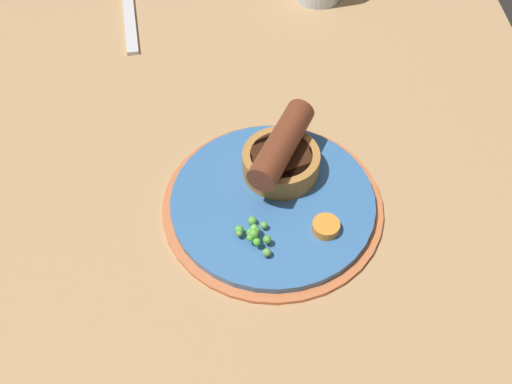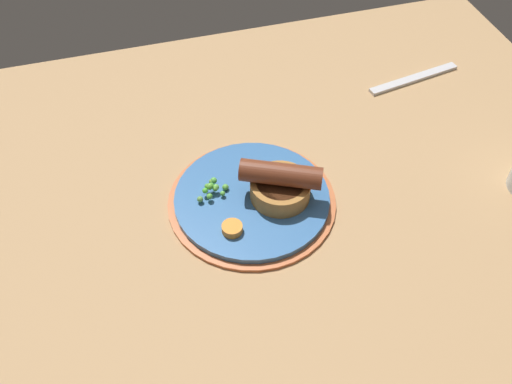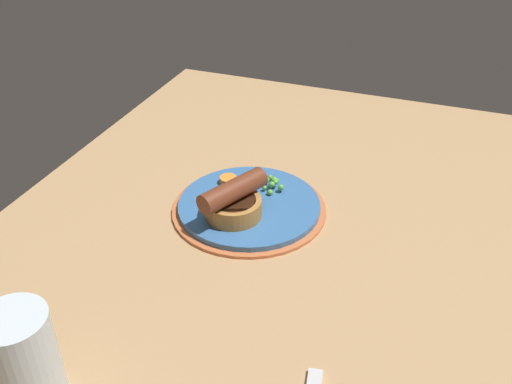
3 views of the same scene
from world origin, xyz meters
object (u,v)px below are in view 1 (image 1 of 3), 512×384
Objects in this scene: pea_pile at (254,233)px; carrot_slice_0 at (326,227)px; sausage_pudding at (281,159)px; fork at (129,16)px; dinner_plate at (273,203)px.

pea_pile reaches higher than carrot_slice_0.
sausage_pudding is at bearing 28.96° from carrot_slice_0.
sausage_pudding reaches higher than fork.
sausage_pudding is at bearing -20.31° from pea_pile.
sausage_pudding is 8.98cm from carrot_slice_0.
pea_pile is at bearing 157.57° from dinner_plate.
pea_pile is 7.51cm from carrot_slice_0.
carrot_slice_0 reaches higher than fork.
dinner_plate is 5.95cm from pea_pile.
dinner_plate is 4.91× the size of pea_pile.
sausage_pudding is at bearing -156.81° from fork.
pea_pile is 1.73× the size of carrot_slice_0.
fork is at bearing 58.32° from sausage_pudding.
sausage_pudding is at bearing -16.94° from dinner_plate.
carrot_slice_0 is at bearing -128.94° from dinner_plate.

